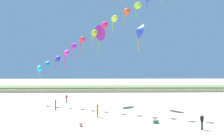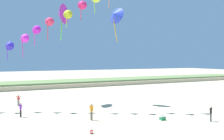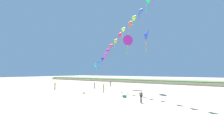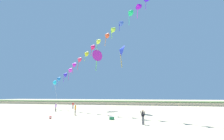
% 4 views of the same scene
% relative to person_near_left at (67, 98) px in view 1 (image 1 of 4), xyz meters
% --- Properties ---
extents(ground_plane, '(240.00, 240.00, 0.00)m').
position_rel_person_near_left_xyz_m(ground_plane, '(7.65, -19.07, -0.91)').
color(ground_plane, beige).
extents(dune_ridge, '(120.00, 10.58, 1.26)m').
position_rel_person_near_left_xyz_m(dune_ridge, '(7.65, 21.49, -0.28)').
color(dune_ridge, '#BFAE8B').
rests_on(dune_ridge, ground).
extents(person_near_left, '(0.55, 0.21, 1.57)m').
position_rel_person_near_left_xyz_m(person_near_left, '(0.00, 0.00, 0.00)').
color(person_near_left, '#474C56').
rests_on(person_near_left, ground).
extents(person_near_right, '(0.28, 0.54, 1.59)m').
position_rel_person_near_left_xyz_m(person_near_right, '(-0.26, -6.70, 0.01)').
color(person_near_right, black).
rests_on(person_near_right, ground).
extents(person_mid_center, '(0.32, 0.59, 1.75)m').
position_rel_person_near_left_xyz_m(person_mid_center, '(6.14, -11.26, 0.10)').
color(person_mid_center, '#726656').
rests_on(person_mid_center, ground).
extents(person_far_left, '(0.54, 0.25, 1.57)m').
position_rel_person_near_left_xyz_m(person_far_left, '(16.76, -16.86, -0.00)').
color(person_far_left, '#474C56').
rests_on(person_far_left, ground).
extents(kite_banner_string, '(33.64, 15.65, 24.75)m').
position_rel_person_near_left_xyz_m(kite_banner_string, '(11.53, -8.38, 14.42)').
color(kite_banner_string, '#19BFDE').
extents(large_kite_low_lead, '(2.14, 2.73, 4.99)m').
position_rel_person_near_left_xyz_m(large_kite_low_lead, '(12.41, -4.07, 11.49)').
color(large_kite_low_lead, blue).
extents(large_kite_mid_trail, '(2.58, 2.76, 5.13)m').
position_rel_person_near_left_xyz_m(large_kite_mid_trail, '(5.78, -0.35, 11.69)').
color(large_kite_mid_trail, '#BF27AC').
extents(beach_cooler, '(0.58, 0.41, 0.46)m').
position_rel_person_near_left_xyz_m(beach_cooler, '(12.76, -14.31, -0.70)').
color(beach_cooler, '#23844C').
rests_on(beach_cooler, ground).
extents(beach_ball, '(0.36, 0.36, 0.36)m').
position_rel_person_near_left_xyz_m(beach_ball, '(4.58, -15.35, -0.73)').
color(beach_ball, red).
rests_on(beach_ball, ground).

